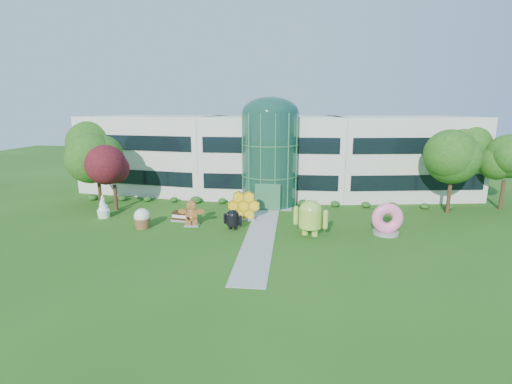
# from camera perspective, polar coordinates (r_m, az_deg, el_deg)

# --- Properties ---
(ground) EXTENTS (140.00, 140.00, 0.00)m
(ground) POSITION_cam_1_polar(r_m,az_deg,el_deg) (29.58, 0.46, -7.53)
(ground) COLOR #215114
(ground) RESTS_ON ground
(building) EXTENTS (46.00, 15.00, 9.30)m
(building) POSITION_cam_1_polar(r_m,az_deg,el_deg) (46.03, 2.67, 5.76)
(building) COLOR beige
(building) RESTS_ON ground
(atrium) EXTENTS (6.00, 6.00, 9.80)m
(atrium) POSITION_cam_1_polar(r_m,az_deg,el_deg) (40.06, 2.16, 5.07)
(atrium) COLOR #194738
(atrium) RESTS_ON ground
(walkway) EXTENTS (2.40, 20.00, 0.04)m
(walkway) POSITION_cam_1_polar(r_m,az_deg,el_deg) (31.45, 0.82, -6.24)
(walkway) COLOR #9E9E93
(walkway) RESTS_ON ground
(tree_red) EXTENTS (4.00, 4.00, 6.00)m
(tree_red) POSITION_cam_1_polar(r_m,az_deg,el_deg) (40.21, -20.97, 1.51)
(tree_red) COLOR #3F0C14
(tree_red) RESTS_ON ground
(trees_backdrop) EXTENTS (52.00, 8.00, 8.40)m
(trees_backdrop) POSITION_cam_1_polar(r_m,az_deg,el_deg) (41.15, 2.25, 4.29)
(trees_backdrop) COLOR #1E4B12
(trees_backdrop) RESTS_ON ground
(android_green) EXTENTS (3.61, 3.02, 3.48)m
(android_green) POSITION_cam_1_polar(r_m,az_deg,el_deg) (30.66, 8.38, -3.50)
(android_green) COLOR #9AC23E
(android_green) RESTS_ON ground
(android_black) EXTENTS (2.06, 1.66, 2.04)m
(android_black) POSITION_cam_1_polar(r_m,az_deg,el_deg) (32.07, -3.62, -4.00)
(android_black) COLOR black
(android_black) RESTS_ON ground
(donut) EXTENTS (2.68, 1.41, 2.72)m
(donut) POSITION_cam_1_polar(r_m,az_deg,el_deg) (32.56, 19.48, -3.85)
(donut) COLOR pink
(donut) RESTS_ON ground
(gingerbread) EXTENTS (2.66, 1.18, 2.39)m
(gingerbread) POSITION_cam_1_polar(r_m,az_deg,el_deg) (33.36, -9.90, -3.19)
(gingerbread) COLOR brown
(gingerbread) RESTS_ON ground
(ice_cream_sandwich) EXTENTS (2.11, 1.31, 0.88)m
(ice_cream_sandwich) POSITION_cam_1_polar(r_m,az_deg,el_deg) (35.18, -11.22, -3.69)
(ice_cream_sandwich) COLOR black
(ice_cream_sandwich) RESTS_ON ground
(honeycomb) EXTENTS (3.26, 1.47, 2.48)m
(honeycomb) POSITION_cam_1_polar(r_m,az_deg,el_deg) (34.71, -1.90, -2.30)
(honeycomb) COLOR yellow
(honeycomb) RESTS_ON ground
(froyo) EXTENTS (1.31, 1.31, 2.24)m
(froyo) POSITION_cam_1_polar(r_m,az_deg,el_deg) (38.27, -22.47, -2.04)
(froyo) COLOR white
(froyo) RESTS_ON ground
(cupcake) EXTENTS (1.49, 1.49, 1.78)m
(cupcake) POSITION_cam_1_polar(r_m,az_deg,el_deg) (33.84, -17.11, -3.89)
(cupcake) COLOR white
(cupcake) RESTS_ON ground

